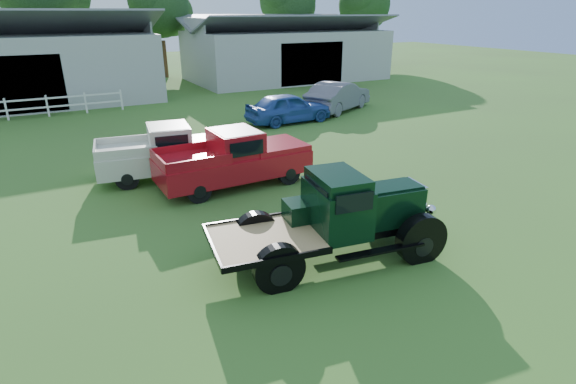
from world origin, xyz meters
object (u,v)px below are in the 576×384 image
vintage_flatbed (332,217)px  white_pickup (168,152)px  misc_car_grey (338,96)px  red_pickup (233,158)px  misc_car_blue (289,108)px

vintage_flatbed → white_pickup: bearing=112.4°
misc_car_grey → vintage_flatbed: bearing=117.1°
vintage_flatbed → white_pickup: vintage_flatbed is taller
red_pickup → misc_car_blue: size_ratio=1.15×
white_pickup → vintage_flatbed: bearing=-67.9°
misc_car_grey → red_pickup: bearing=102.3°
red_pickup → misc_car_grey: red_pickup is taller
red_pickup → misc_car_blue: bearing=48.7°
white_pickup → misc_car_blue: white_pickup is taller
vintage_flatbed → red_pickup: (-0.18, 5.68, -0.11)m
misc_car_blue → misc_car_grey: 4.28m
vintage_flatbed → red_pickup: 5.68m
vintage_flatbed → misc_car_blue: size_ratio=1.17×
white_pickup → misc_car_grey: bearing=37.4°
red_pickup → misc_car_blue: 9.52m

